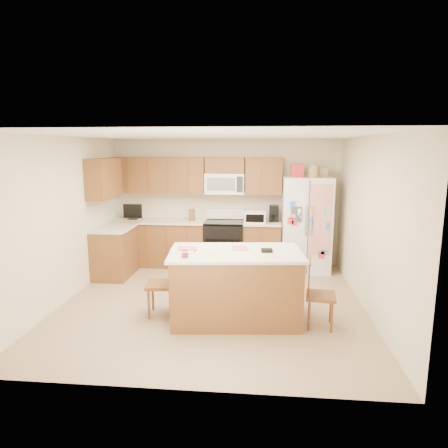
# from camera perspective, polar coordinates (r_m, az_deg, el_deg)

# --- Properties ---
(ground) EXTENTS (4.50, 4.50, 0.00)m
(ground) POSITION_cam_1_polar(r_m,az_deg,el_deg) (6.21, -1.65, -11.20)
(ground) COLOR #856D55
(ground) RESTS_ON ground
(room_shell) EXTENTS (4.60, 4.60, 2.52)m
(room_shell) POSITION_cam_1_polar(r_m,az_deg,el_deg) (5.83, -1.73, 2.06)
(room_shell) COLOR beige
(room_shell) RESTS_ON ground
(cabinetry) EXTENTS (3.36, 1.56, 2.15)m
(cabinetry) POSITION_cam_1_polar(r_m,az_deg,el_deg) (7.82, -7.22, 0.30)
(cabinetry) COLOR brown
(cabinetry) RESTS_ON ground
(stove) EXTENTS (0.76, 0.65, 1.13)m
(stove) POSITION_cam_1_polar(r_m,az_deg,el_deg) (7.90, 0.06, -2.77)
(stove) COLOR black
(stove) RESTS_ON ground
(refrigerator) EXTENTS (0.90, 0.79, 2.04)m
(refrigerator) POSITION_cam_1_polar(r_m,az_deg,el_deg) (7.76, 11.63, 0.13)
(refrigerator) COLOR white
(refrigerator) RESTS_ON ground
(island) EXTENTS (1.85, 1.19, 1.06)m
(island) POSITION_cam_1_polar(r_m,az_deg,el_deg) (5.49, 1.67, -8.76)
(island) COLOR brown
(island) RESTS_ON ground
(windsor_chair_left) EXTENTS (0.43, 0.45, 0.96)m
(windsor_chair_left) POSITION_cam_1_polar(r_m,az_deg,el_deg) (5.71, -8.77, -8.46)
(windsor_chair_left) COLOR brown
(windsor_chair_left) RESTS_ON ground
(windsor_chair_back) EXTENTS (0.47, 0.46, 0.93)m
(windsor_chair_back) POSITION_cam_1_polar(r_m,az_deg,el_deg) (6.10, 2.47, -7.24)
(windsor_chair_back) COLOR brown
(windsor_chair_back) RESTS_ON ground
(windsor_chair_right) EXTENTS (0.42, 0.44, 0.92)m
(windsor_chair_right) POSITION_cam_1_polar(r_m,az_deg,el_deg) (5.44, 13.42, -9.83)
(windsor_chair_right) COLOR brown
(windsor_chair_right) RESTS_ON ground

